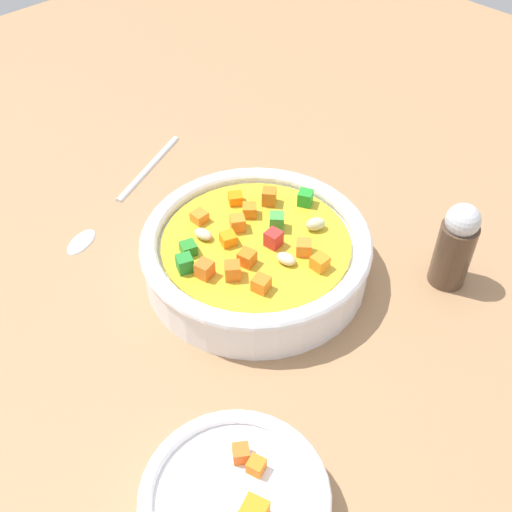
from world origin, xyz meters
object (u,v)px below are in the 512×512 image
at_px(spoon, 120,197).
at_px(pepper_shaker, 455,245).
at_px(side_bowl_small, 235,503).
at_px(soup_bowl_main, 256,252).

distance_m(spoon, pepper_shaker, 0.35).
distance_m(side_bowl_small, pepper_shaker, 0.29).
xyz_separation_m(soup_bowl_main, side_bowl_small, (-0.17, -0.16, -0.01)).
distance_m(spoon, side_bowl_small, 0.36).
bearing_deg(soup_bowl_main, side_bowl_small, -137.54).
xyz_separation_m(spoon, pepper_shaker, (0.15, -0.31, 0.04)).
height_order(side_bowl_small, pepper_shaker, pepper_shaker).
height_order(soup_bowl_main, spoon, soup_bowl_main).
relative_size(soup_bowl_main, side_bowl_small, 1.66).
relative_size(spoon, pepper_shaker, 2.35).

